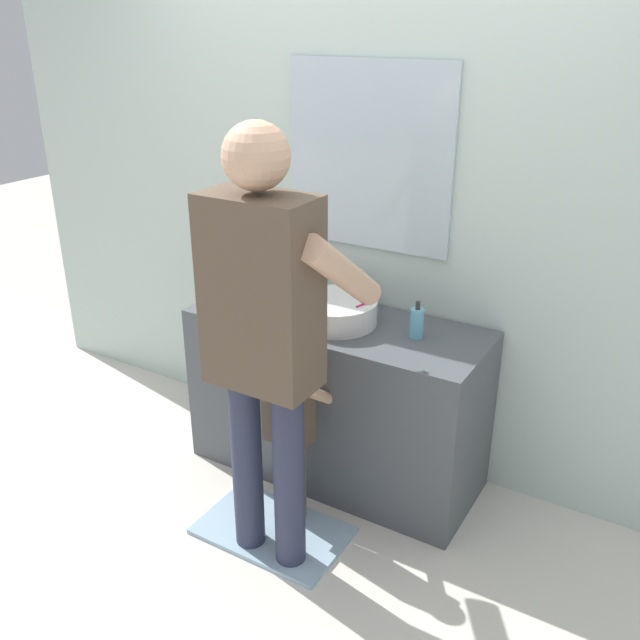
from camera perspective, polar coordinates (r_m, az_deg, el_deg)
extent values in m
plane|color=silver|center=(3.32, -1.38, -14.72)|extent=(14.00, 14.00, 0.00)
cube|color=silver|center=(3.22, 4.39, 10.85)|extent=(4.40, 0.08, 2.70)
cube|color=silver|center=(3.14, 4.03, 13.33)|extent=(0.80, 0.02, 0.82)
cube|color=#4C5156|center=(3.31, 1.35, -6.46)|extent=(1.38, 0.54, 0.81)
cylinder|color=silver|center=(3.08, 1.24, 0.74)|extent=(0.38, 0.38, 0.11)
cylinder|color=beige|center=(3.08, 1.24, 0.84)|extent=(0.31, 0.31, 0.09)
cylinder|color=#B7BABF|center=(3.27, 3.35, 2.72)|extent=(0.03, 0.03, 0.18)
cylinder|color=#B7BABF|center=(3.19, 2.88, 3.73)|extent=(0.02, 0.12, 0.02)
cylinder|color=#B7BABF|center=(3.32, 2.26, 1.90)|extent=(0.04, 0.04, 0.05)
cylinder|color=#B7BABF|center=(3.26, 4.41, 1.43)|extent=(0.04, 0.04, 0.05)
cylinder|color=silver|center=(3.34, -3.27, 2.44)|extent=(0.07, 0.07, 0.09)
cylinder|color=yellow|center=(3.34, -3.40, 3.37)|extent=(0.02, 0.02, 0.17)
cube|color=white|center=(3.30, -3.44, 4.91)|extent=(0.01, 0.02, 0.02)
cylinder|color=yellow|center=(3.32, -3.52, 3.22)|extent=(0.03, 0.02, 0.17)
cube|color=white|center=(3.28, -3.56, 4.78)|extent=(0.01, 0.02, 0.02)
cylinder|color=#66B2D1|center=(2.97, 8.01, -0.27)|extent=(0.06, 0.06, 0.13)
cylinder|color=#2D2D2D|center=(2.93, 8.10, 1.20)|extent=(0.02, 0.02, 0.03)
cube|color=#99B7CC|center=(3.16, -3.91, -16.98)|extent=(0.64, 0.40, 0.02)
cylinder|color=#6B5B4C|center=(3.15, -3.30, -12.63)|extent=(0.06, 0.06, 0.40)
cylinder|color=#6B5B4C|center=(3.10, -1.72, -13.21)|extent=(0.06, 0.06, 0.40)
cube|color=brown|center=(2.92, -2.65, -7.03)|extent=(0.20, 0.11, 0.35)
sphere|color=#D8A884|center=(2.80, -2.74, -2.80)|extent=(0.11, 0.11, 0.11)
cylinder|color=#D8A884|center=(3.02, -3.45, -5.22)|extent=(0.05, 0.24, 0.19)
cylinder|color=#D8A884|center=(2.92, 0.14, -6.30)|extent=(0.05, 0.24, 0.19)
cylinder|color=#2D334C|center=(2.86, -6.06, -11.75)|extent=(0.12, 0.12, 0.82)
cylinder|color=#2D334C|center=(2.77, -2.57, -13.08)|extent=(0.12, 0.12, 0.82)
cube|color=brown|center=(2.44, -4.89, 2.21)|extent=(0.41, 0.23, 0.71)
sphere|color=#D8A884|center=(2.31, -5.32, 13.36)|extent=(0.23, 0.23, 0.23)
cylinder|color=#D8A884|center=(2.69, -6.53, 5.60)|extent=(0.10, 0.49, 0.39)
cylinder|color=#D8A884|center=(2.46, 1.87, 3.95)|extent=(0.10, 0.49, 0.39)
cylinder|color=#E5387F|center=(2.68, 3.77, 1.35)|extent=(0.01, 0.14, 0.03)
cube|color=white|center=(2.73, 4.50, 2.09)|extent=(0.01, 0.02, 0.02)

